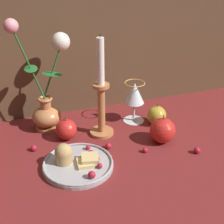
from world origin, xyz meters
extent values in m
plane|color=maroon|center=(0.00, 0.00, 0.00)|extent=(2.40, 2.40, 0.00)
cylinder|color=#B77042|center=(-0.13, 0.16, 0.01)|extent=(0.08, 0.08, 0.01)
ellipsoid|color=#B77042|center=(-0.13, 0.16, 0.04)|extent=(0.09, 0.09, 0.07)
cylinder|color=#B77042|center=(-0.13, 0.16, 0.09)|extent=(0.03, 0.03, 0.04)
torus|color=#B77042|center=(-0.13, 0.16, 0.11)|extent=(0.05, 0.05, 0.01)
cylinder|color=#23662D|center=(-0.17, 0.16, 0.22)|extent=(0.07, 0.01, 0.23)
ellipsoid|color=#23662D|center=(-0.16, 0.16, 0.21)|extent=(0.04, 0.07, 0.00)
sphere|color=pink|center=(-0.20, 0.16, 0.34)|extent=(0.04, 0.04, 0.04)
cylinder|color=#23662D|center=(-0.10, 0.17, 0.19)|extent=(0.07, 0.02, 0.18)
ellipsoid|color=#23662D|center=(-0.10, 0.17, 0.18)|extent=(0.08, 0.08, 0.00)
sphere|color=silver|center=(-0.06, 0.18, 0.28)|extent=(0.06, 0.06, 0.06)
cylinder|color=#A3A3A8|center=(-0.08, -0.07, 0.01)|extent=(0.19, 0.19, 0.01)
torus|color=#A3A3A8|center=(-0.08, -0.07, 0.01)|extent=(0.19, 0.19, 0.01)
cylinder|color=tan|center=(-0.12, -0.05, 0.03)|extent=(0.05, 0.05, 0.03)
sphere|color=tan|center=(-0.12, -0.05, 0.04)|extent=(0.05, 0.05, 0.05)
cube|color=#DBBC7A|center=(-0.06, -0.08, 0.01)|extent=(0.05, 0.05, 0.01)
cube|color=#DBBC7A|center=(-0.05, -0.08, 0.03)|extent=(0.05, 0.05, 0.01)
sphere|color=#AD192D|center=(-0.06, -0.14, 0.02)|extent=(0.02, 0.02, 0.02)
sphere|color=#AD192D|center=(-0.03, -0.11, 0.02)|extent=(0.01, 0.01, 0.01)
sphere|color=#AD192D|center=(-0.03, -0.08, 0.02)|extent=(0.02, 0.02, 0.02)
sphere|color=#AD192D|center=(-0.04, -0.05, 0.02)|extent=(0.02, 0.02, 0.02)
sphere|color=#AD192D|center=(-0.04, -0.02, 0.02)|extent=(0.01, 0.01, 0.01)
cylinder|color=silver|center=(0.16, 0.12, 0.00)|extent=(0.07, 0.07, 0.00)
cylinder|color=silver|center=(0.16, 0.12, 0.04)|extent=(0.01, 0.01, 0.07)
cone|color=silver|center=(0.16, 0.12, 0.11)|extent=(0.07, 0.07, 0.07)
cone|color=gold|center=(0.16, 0.12, 0.09)|extent=(0.06, 0.06, 0.05)
torus|color=gold|center=(0.16, 0.12, 0.14)|extent=(0.07, 0.07, 0.00)
cylinder|color=#B77042|center=(0.03, 0.07, 0.01)|extent=(0.08, 0.08, 0.01)
cylinder|color=#B77042|center=(0.03, 0.07, 0.09)|extent=(0.02, 0.02, 0.15)
cylinder|color=#B77042|center=(0.03, 0.07, 0.17)|extent=(0.05, 0.05, 0.01)
cylinder|color=white|center=(0.03, 0.07, 0.24)|extent=(0.02, 0.02, 0.14)
cylinder|color=black|center=(0.03, 0.07, 0.32)|extent=(0.00, 0.00, 0.01)
sphere|color=#B2932D|center=(0.22, 0.07, 0.03)|extent=(0.06, 0.06, 0.06)
cylinder|color=#4C3319|center=(0.22, 0.07, 0.07)|extent=(0.00, 0.00, 0.01)
sphere|color=red|center=(-0.08, 0.08, 0.03)|extent=(0.07, 0.07, 0.07)
cylinder|color=#4C3319|center=(-0.08, 0.08, 0.07)|extent=(0.00, 0.00, 0.01)
sphere|color=red|center=(0.19, -0.03, 0.04)|extent=(0.08, 0.08, 0.08)
cylinder|color=#4C3319|center=(0.19, -0.03, 0.08)|extent=(0.00, 0.00, 0.01)
sphere|color=#AD192D|center=(0.12, -0.07, 0.01)|extent=(0.01, 0.01, 0.01)
sphere|color=#AD192D|center=(0.26, -0.12, 0.01)|extent=(0.02, 0.02, 0.02)
sphere|color=#AD192D|center=(0.02, -0.02, 0.01)|extent=(0.02, 0.02, 0.02)
sphere|color=#AD192D|center=(-0.19, 0.04, 0.01)|extent=(0.02, 0.02, 0.02)
camera|label=1|loc=(-0.22, -0.75, 0.53)|focal=50.00mm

